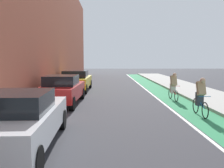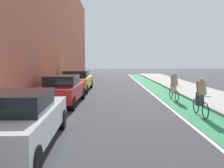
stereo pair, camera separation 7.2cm
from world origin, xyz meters
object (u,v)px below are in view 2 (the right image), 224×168
object	(u,v)px
parked_sedan_red	(63,89)
parked_sedan_yellow_cab	(77,80)
parked_sedan_white	(17,119)
cyclist_far	(174,86)
cyclist_trailing	(201,96)

from	to	relation	value
parked_sedan_red	parked_sedan_yellow_cab	xyz separation A→B (m)	(0.00, 5.65, 0.00)
parked_sedan_red	parked_sedan_white	bearing A→B (deg)	-89.97
parked_sedan_yellow_cab	cyclist_far	size ratio (longest dim) A/B	2.84
parked_sedan_white	cyclist_trailing	bearing A→B (deg)	30.89
parked_sedan_white	cyclist_trailing	world-z (taller)	cyclist_trailing
parked_sedan_yellow_cab	cyclist_far	world-z (taller)	cyclist_far
parked_sedan_white	parked_sedan_red	bearing A→B (deg)	90.03
cyclist_far	parked_sedan_yellow_cab	bearing A→B (deg)	144.73
parked_sedan_red	parked_sedan_yellow_cab	bearing A→B (deg)	89.99
parked_sedan_red	cyclist_far	bearing A→B (deg)	11.56
parked_sedan_white	parked_sedan_red	distance (m)	6.56
parked_sedan_yellow_cab	cyclist_far	xyz separation A→B (m)	(6.19, -4.38, 0.05)
parked_sedan_white	parked_sedan_yellow_cab	world-z (taller)	same
parked_sedan_white	parked_sedan_yellow_cab	xyz separation A→B (m)	(-0.00, 12.21, 0.00)
parked_sedan_red	parked_sedan_yellow_cab	size ratio (longest dim) A/B	0.98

